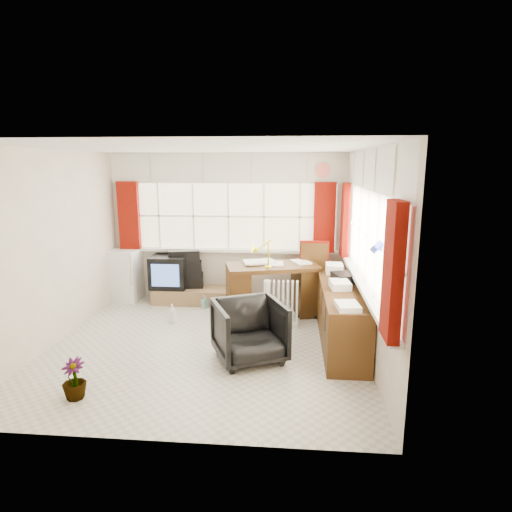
# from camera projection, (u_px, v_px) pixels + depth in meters

# --- Properties ---
(ground) EXTENTS (4.00, 4.00, 0.00)m
(ground) POSITION_uv_depth(u_px,v_px,m) (207.00, 345.00, 5.58)
(ground) COLOR beige
(ground) RESTS_ON ground
(room_walls) EXTENTS (4.00, 4.00, 4.00)m
(room_walls) POSITION_uv_depth(u_px,v_px,m) (205.00, 231.00, 5.27)
(room_walls) COLOR beige
(room_walls) RESTS_ON ground
(window_back) EXTENTS (3.70, 0.12, 3.60)m
(window_back) POSITION_uv_depth(u_px,v_px,m) (229.00, 246.00, 7.28)
(window_back) COLOR #F9EBC5
(window_back) RESTS_ON room_walls
(window_right) EXTENTS (0.12, 3.70, 3.60)m
(window_right) POSITION_uv_depth(u_px,v_px,m) (362.00, 278.00, 5.22)
(window_right) COLOR #F9EBC5
(window_right) RESTS_ON room_walls
(curtains) EXTENTS (3.83, 3.83, 1.15)m
(curtains) POSITION_uv_depth(u_px,v_px,m) (282.00, 225.00, 6.10)
(curtains) COLOR maroon
(curtains) RESTS_ON room_walls
(overhead_cabinets) EXTENTS (3.98, 3.98, 0.48)m
(overhead_cabinets) POSITION_uv_depth(u_px,v_px,m) (286.00, 169.00, 5.99)
(overhead_cabinets) COLOR silver
(overhead_cabinets) RESTS_ON room_walls
(desk) EXTENTS (1.52, 1.01, 0.84)m
(desk) POSITION_uv_depth(u_px,v_px,m) (272.00, 287.00, 6.63)
(desk) COLOR #4A2911
(desk) RESTS_ON ground
(desk_lamp) EXTENTS (0.18, 0.16, 0.42)m
(desk_lamp) POSITION_uv_depth(u_px,v_px,m) (268.00, 248.00, 6.31)
(desk_lamp) COLOR yellow
(desk_lamp) RESTS_ON desk
(task_chair) EXTENTS (0.51, 0.54, 1.13)m
(task_chair) POSITION_uv_depth(u_px,v_px,m) (313.00, 275.00, 6.74)
(task_chair) COLOR black
(task_chair) RESTS_ON ground
(office_chair) EXTENTS (1.03, 1.04, 0.72)m
(office_chair) POSITION_uv_depth(u_px,v_px,m) (249.00, 331.00, 5.09)
(office_chair) COLOR black
(office_chair) RESTS_ON ground
(radiator) EXTENTS (0.45, 0.18, 0.67)m
(radiator) POSITION_uv_depth(u_px,v_px,m) (283.00, 307.00, 6.21)
(radiator) COLOR white
(radiator) RESTS_ON ground
(credenza) EXTENTS (0.50, 2.00, 0.85)m
(credenza) POSITION_uv_depth(u_px,v_px,m) (341.00, 315.00, 5.55)
(credenza) COLOR #4A2911
(credenza) RESTS_ON ground
(file_tray) EXTENTS (0.35, 0.40, 0.11)m
(file_tray) POSITION_uv_depth(u_px,v_px,m) (344.00, 277.00, 5.79)
(file_tray) COLOR black
(file_tray) RESTS_ON credenza
(tv_bench) EXTENTS (1.40, 0.50, 0.25)m
(tv_bench) POSITION_uv_depth(u_px,v_px,m) (195.00, 295.00, 7.28)
(tv_bench) COLOR #8E6947
(tv_bench) RESTS_ON ground
(crt_tv) EXTENTS (0.60, 0.57, 0.55)m
(crt_tv) POSITION_uv_depth(u_px,v_px,m) (170.00, 271.00, 7.28)
(crt_tv) COLOR black
(crt_tv) RESTS_ON tv_bench
(hifi_stack) EXTENTS (0.67, 0.49, 0.64)m
(hifi_stack) POSITION_uv_depth(u_px,v_px,m) (185.00, 269.00, 7.33)
(hifi_stack) COLOR black
(hifi_stack) RESTS_ON tv_bench
(mini_fridge) EXTENTS (0.55, 0.56, 0.88)m
(mini_fridge) POSITION_uv_depth(u_px,v_px,m) (125.00, 275.00, 7.39)
(mini_fridge) COLOR white
(mini_fridge) RESTS_ON ground
(spray_bottle_a) EXTENTS (0.11, 0.11, 0.29)m
(spray_bottle_a) POSITION_uv_depth(u_px,v_px,m) (172.00, 313.00, 6.34)
(spray_bottle_a) COLOR silver
(spray_bottle_a) RESTS_ON ground
(spray_bottle_b) EXTENTS (0.14, 0.14, 0.21)m
(spray_bottle_b) POSITION_uv_depth(u_px,v_px,m) (205.00, 301.00, 7.02)
(spray_bottle_b) COLOR #7FBEB6
(spray_bottle_b) RESTS_ON ground
(flower_vase) EXTENTS (0.27, 0.27, 0.42)m
(flower_vase) POSITION_uv_depth(u_px,v_px,m) (74.00, 379.00, 4.26)
(flower_vase) COLOR black
(flower_vase) RESTS_ON ground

